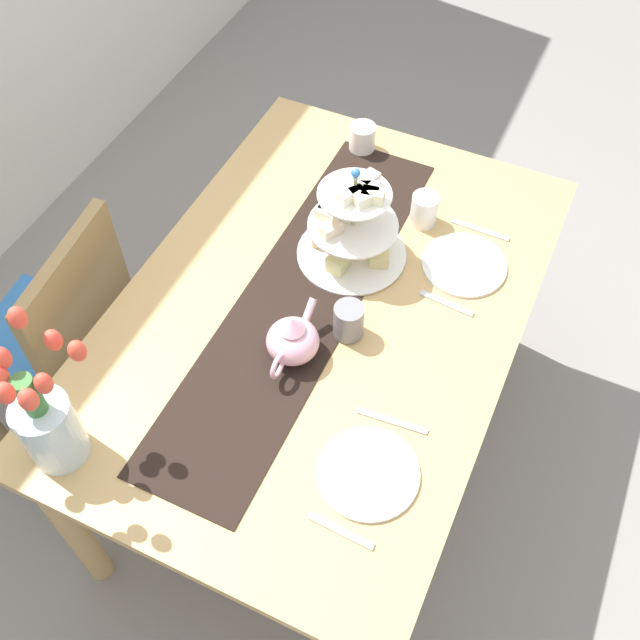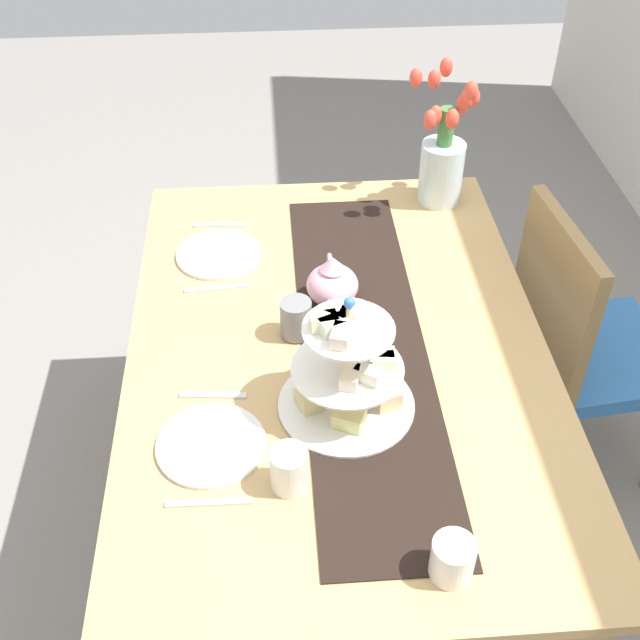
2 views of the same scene
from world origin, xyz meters
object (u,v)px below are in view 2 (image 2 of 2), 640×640
at_px(dinner_plate_left, 219,254).
at_px(fork_left, 220,225).
at_px(knife_right, 209,503).
at_px(mug_white_text, 289,469).
at_px(mug_grey, 296,318).
at_px(dining_table, 337,378).
at_px(cream_jug, 452,559).
at_px(dinner_plate_right, 211,445).
at_px(chair_left, 580,341).
at_px(teapot, 332,283).
at_px(fork_right, 213,395).
at_px(tiered_cake_stand, 350,373).
at_px(tulip_vase, 443,157).
at_px(knife_left, 217,288).

distance_m(dinner_plate_left, fork_left, 0.15).
height_order(knife_right, mug_white_text, mug_white_text).
distance_m(mug_grey, mug_white_text, 0.45).
distance_m(dining_table, knife_right, 0.54).
xyz_separation_m(cream_jug, dinner_plate_left, (-1.00, -0.44, -0.04)).
relative_size(dinner_plate_left, dinner_plate_right, 1.00).
relative_size(chair_left, teapot, 3.82).
xyz_separation_m(chair_left, mug_white_text, (0.65, -0.86, 0.31)).
xyz_separation_m(dining_table, fork_right, (0.14, -0.29, 0.11)).
relative_size(teapot, dinner_plate_left, 1.04).
distance_m(fork_left, dinner_plate_right, 0.82).
relative_size(fork_right, mug_grey, 1.58).
relative_size(chair_left, tiered_cake_stand, 2.99).
distance_m(fork_right, knife_right, 0.29).
bearing_deg(cream_jug, tulip_vase, 170.40).
relative_size(chair_left, tulip_vase, 2.23).
bearing_deg(dinner_plate_right, chair_left, 117.82).
bearing_deg(chair_left, dinner_plate_right, -62.18).
distance_m(dining_table, tulip_vase, 0.76).
relative_size(tulip_vase, knife_left, 2.41).
height_order(dinner_plate_left, knife_right, dinner_plate_left).
xyz_separation_m(dinner_plate_left, knife_left, (0.14, 0.00, -0.00)).
distance_m(chair_left, fork_right, 1.12).
bearing_deg(cream_jug, fork_left, -159.01).
bearing_deg(tiered_cake_stand, dinner_plate_right, -72.90).
distance_m(dinner_plate_right, mug_white_text, 0.20).
height_order(tiered_cake_stand, mug_grey, tiered_cake_stand).
height_order(cream_jug, mug_white_text, mug_white_text).
bearing_deg(tiered_cake_stand, knife_right, -51.50).
bearing_deg(tulip_vase, mug_grey, -38.40).
relative_size(dinner_plate_right, mug_grey, 2.42).
bearing_deg(chair_left, dining_table, -71.15).
bearing_deg(chair_left, knife_right, -56.18).
distance_m(cream_jug, dinner_plate_left, 1.09).
bearing_deg(knife_right, cream_jug, 67.45).
bearing_deg(fork_left, knife_right, 0.00).
bearing_deg(tulip_vase, knife_right, -31.60).
distance_m(tiered_cake_stand, tulip_vase, 0.89).
xyz_separation_m(knife_left, knife_right, (0.67, 0.00, 0.00)).
distance_m(tiered_cake_stand, knife_right, 0.39).
xyz_separation_m(fork_left, mug_grey, (0.48, 0.20, 0.05)).
bearing_deg(dinner_plate_right, mug_white_text, 55.40).
bearing_deg(knife_left, tulip_vase, 120.44).
bearing_deg(mug_grey, cream_jug, 20.18).
height_order(knife_left, mug_grey, mug_grey).
distance_m(tiered_cake_stand, mug_white_text, 0.25).
xyz_separation_m(dining_table, knife_left, (-0.24, -0.29, 0.11)).
bearing_deg(mug_white_text, dinner_plate_left, -168.47).
bearing_deg(knife_left, mug_grey, 45.62).
bearing_deg(tiered_cake_stand, teapot, -179.22).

